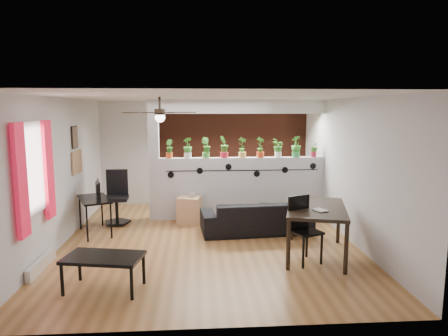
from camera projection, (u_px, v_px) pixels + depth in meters
room_shell at (207, 171)px, 7.17m from camera, size 6.30×7.10×2.90m
partition_wall at (242, 188)px, 8.80m from camera, size 3.60×0.18×1.35m
ceiling_header at (243, 107)px, 8.54m from camera, size 3.60×0.18×0.30m
pier_column at (154, 161)px, 8.58m from camera, size 0.22×0.20×2.60m
brick_panel at (236, 153)px, 10.16m from camera, size 3.90×0.05×2.60m
vine_decal at (243, 170)px, 8.64m from camera, size 3.31×0.01×0.30m
window_assembly at (34, 171)px, 5.79m from camera, size 0.09×1.30×1.55m
baseboard_heater at (41, 264)px, 6.00m from camera, size 0.08×1.00×0.18m
corkboard at (77, 162)px, 7.93m from camera, size 0.03×0.60×0.45m
framed_art at (75, 137)px, 7.81m from camera, size 0.03×0.34×0.44m
ceiling_fan at (160, 114)px, 6.68m from camera, size 1.19×1.19×0.43m
potted_plant_0 at (169, 148)px, 8.56m from camera, size 0.25×0.26×0.40m
potted_plant_1 at (188, 147)px, 8.59m from camera, size 0.29×0.28×0.44m
potted_plant_2 at (206, 147)px, 8.61m from camera, size 0.28×0.26×0.45m
potted_plant_3 at (224, 146)px, 8.64m from camera, size 0.24×0.28×0.48m
potted_plant_4 at (242, 147)px, 8.66m from camera, size 0.30×0.29×0.45m
potted_plant_5 at (260, 146)px, 8.69m from camera, size 0.30×0.30×0.46m
potted_plant_6 at (278, 147)px, 8.72m from camera, size 0.19×0.23×0.41m
potted_plant_7 at (296, 146)px, 8.74m from camera, size 0.32×0.30×0.47m
potted_plant_8 at (314, 148)px, 8.78m from camera, size 0.20×0.18×0.36m
sofa at (256, 217)px, 7.81m from camera, size 2.09×0.96×0.60m
cube_shelf at (189, 210)px, 8.44m from camera, size 0.54×0.50×0.56m
cup at (192, 195)px, 8.40m from camera, size 0.16×0.16×0.10m
computer_desk at (94, 202)px, 7.67m from camera, size 0.85×1.09×0.70m
monitor at (96, 192)px, 7.79m from camera, size 0.31×0.14×0.17m
office_chair at (117, 201)px, 8.38m from camera, size 0.58×0.58×1.11m
dining_table at (316, 212)px, 6.51m from camera, size 1.28×1.69×0.82m
book at (316, 211)px, 6.19m from camera, size 0.24×0.27×0.02m
folding_chair at (302, 223)px, 6.29m from camera, size 0.56×0.56×1.04m
coffee_table at (104, 259)px, 5.29m from camera, size 1.10×0.74×0.47m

